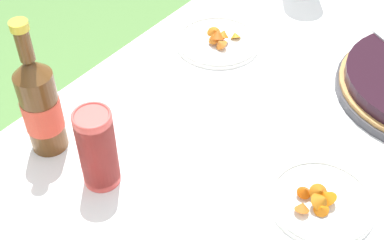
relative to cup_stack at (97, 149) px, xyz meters
The scene contains 5 objects.
tablecloth 0.22m from the cup_stack, 84.35° to the right, with size 1.88×0.93×0.10m.
cup_stack is the anchor object (origin of this frame).
cider_bottle_amber 0.15m from the cup_stack, 90.13° to the left, with size 0.08×0.08×0.30m.
snack_plate_near 0.52m from the cup_stack, ahead, with size 0.22×0.22×0.06m.
snack_plate_left 0.43m from the cup_stack, 60.46° to the right, with size 0.20×0.20×0.05m.
Camera 1 is at (-0.44, -0.36, 1.57)m, focal length 50.00 mm.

